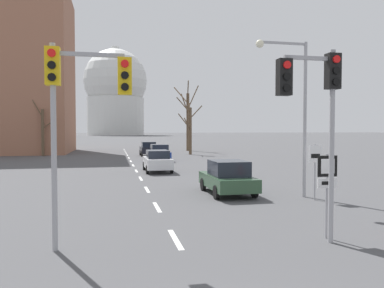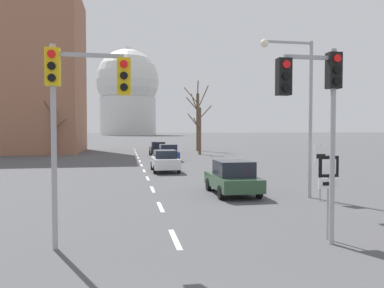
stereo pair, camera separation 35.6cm
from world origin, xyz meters
The scene contains 27 objects.
lane_stripe_1 centered at (0.00, 6.88, 0.00)m, with size 0.16×2.00×0.01m, color silver.
lane_stripe_2 centered at (0.00, 11.38, 0.00)m, with size 0.16×2.00×0.01m, color silver.
lane_stripe_3 centered at (0.00, 15.88, 0.00)m, with size 0.16×2.00×0.01m, color silver.
lane_stripe_4 centered at (0.00, 20.38, 0.00)m, with size 0.16×2.00×0.01m, color silver.
lane_stripe_5 centered at (0.00, 24.88, 0.00)m, with size 0.16×2.00×0.01m, color silver.
lane_stripe_6 centered at (0.00, 29.38, 0.00)m, with size 0.16×2.00×0.01m, color silver.
lane_stripe_7 centered at (0.00, 33.88, 0.00)m, with size 0.16×2.00×0.01m, color silver.
lane_stripe_8 centered at (0.00, 38.38, 0.00)m, with size 0.16×2.00×0.01m, color silver.
lane_stripe_9 centered at (0.00, 42.88, 0.00)m, with size 0.16×2.00×0.01m, color silver.
lane_stripe_10 centered at (0.00, 47.38, 0.00)m, with size 0.16×2.00×0.01m, color silver.
lane_stripe_11 centered at (0.00, 51.88, 0.00)m, with size 0.16×2.00×0.01m, color silver.
lane_stripe_12 centered at (0.00, 56.38, 0.00)m, with size 0.16×2.00×0.01m, color silver.
traffic_signal_near_right centered at (3.65, 5.69, 3.98)m, with size 1.78×0.34×5.26m.
traffic_signal_near_left centered at (-2.57, 6.53, 4.01)m, with size 2.15×0.34×5.29m.
route_sign_post centered at (4.24, 6.07, 1.65)m, with size 0.60×0.08×2.42m.
speed_limit_sign centered at (6.99, 11.44, 1.68)m, with size 0.60×0.08×2.48m.
street_lamp_right centered at (6.41, 12.27, 4.48)m, with size 2.48×0.36×7.10m.
sedan_near_left centered at (2.82, 33.81, 0.83)m, with size 1.97×4.12×1.65m.
sedan_near_right centered at (2.42, 41.06, 0.85)m, with size 1.92×4.08×1.69m.
sedan_mid_centre centered at (1.50, 24.10, 0.81)m, with size 1.90×4.38×1.60m.
sedan_far_left centered at (3.69, 13.71, 0.81)m, with size 1.98×4.03×1.63m.
bare_tree_left_near centered at (-8.37, 49.65, 4.06)m, with size 2.23×2.99×7.58m.
bare_tree_right_near centered at (9.11, 50.75, 4.92)m, with size 3.36×5.64×10.06m.
bare_tree_left_far centered at (-9.87, 43.74, 3.09)m, with size 2.87×2.52×6.89m.
bare_tree_right_far centered at (7.77, 42.61, 3.40)m, with size 3.07×3.31×7.33m.
capitol_dome centered at (0.00, 217.85, 24.85)m, with size 36.11×36.11×51.01m.
apartment_block_left centered at (-16.42, 51.14, 10.93)m, with size 18.00×14.00×21.85m, color #9E664C.
Camera 1 is at (-1.71, -3.47, 3.10)m, focal length 35.00 mm.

